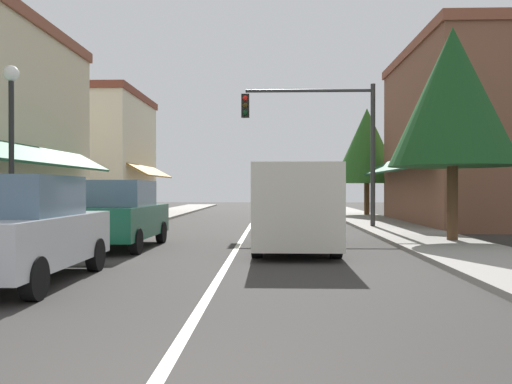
{
  "coord_description": "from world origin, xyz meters",
  "views": [
    {
      "loc": [
        0.94,
        -3.58,
        1.56
      ],
      "look_at": [
        0.45,
        12.21,
        1.46
      ],
      "focal_mm": 37.89,
      "sensor_mm": 36.0,
      "label": 1
    }
  ],
  "objects": [
    {
      "name": "ground_plane",
      "position": [
        0.0,
        18.0,
        0.0
      ],
      "size": [
        80.0,
        80.0,
        0.0
      ],
      "primitive_type": "plane",
      "color": "#33302D"
    },
    {
      "name": "sidewalk_left",
      "position": [
        -5.5,
        18.0,
        0.06
      ],
      "size": [
        2.6,
        56.0,
        0.12
      ],
      "primitive_type": "cube",
      "color": "gray",
      "rests_on": "ground"
    },
    {
      "name": "sidewalk_right",
      "position": [
        5.5,
        18.0,
        0.06
      ],
      "size": [
        2.6,
        56.0,
        0.12
      ],
      "primitive_type": "cube",
      "color": "gray",
      "rests_on": "ground"
    },
    {
      "name": "lane_center_stripe",
      "position": [
        0.0,
        18.0,
        0.0
      ],
      "size": [
        0.14,
        52.0,
        0.01
      ],
      "primitive_type": "cube",
      "color": "silver",
      "rests_on": "ground"
    },
    {
      "name": "storefront_right_block",
      "position": [
        9.77,
        20.0,
        3.84
      ],
      "size": [
        7.26,
        10.2,
        7.68
      ],
      "color": "brown",
      "rests_on": "ground"
    },
    {
      "name": "storefront_far_left",
      "position": [
        -9.08,
        28.0,
        3.58
      ],
      "size": [
        5.89,
        8.2,
        7.16
      ],
      "color": "beige",
      "rests_on": "ground"
    },
    {
      "name": "parked_car_nearest_left",
      "position": [
        -3.17,
        5.1,
        0.88
      ],
      "size": [
        1.83,
        4.12,
        1.77
      ],
      "rotation": [
        0.0,
        0.0,
        0.01
      ],
      "color": "#B7BABF",
      "rests_on": "ground"
    },
    {
      "name": "parked_car_second_left",
      "position": [
        -3.06,
        10.37,
        0.88
      ],
      "size": [
        1.83,
        4.12,
        1.77
      ],
      "rotation": [
        0.0,
        0.0,
        -0.01
      ],
      "color": "#0F4C33",
      "rests_on": "ground"
    },
    {
      "name": "van_in_lane",
      "position": [
        1.48,
        10.09,
        1.15
      ],
      "size": [
        2.03,
        5.2,
        2.12
      ],
      "rotation": [
        0.0,
        0.0,
        -0.01
      ],
      "color": "beige",
      "rests_on": "ground"
    },
    {
      "name": "traffic_signal_mast_arm",
      "position": [
        3.01,
        17.29,
        3.83
      ],
      "size": [
        5.15,
        0.5,
        5.59
      ],
      "color": "#333333",
      "rests_on": "ground"
    },
    {
      "name": "street_lamp_left_near",
      "position": [
        -5.04,
        8.59,
        2.98
      ],
      "size": [
        0.36,
        0.36,
        4.38
      ],
      "color": "black",
      "rests_on": "ground"
    },
    {
      "name": "tree_right_near",
      "position": [
        5.97,
        11.69,
        4.12
      ],
      "size": [
        3.55,
        3.55,
        6.08
      ],
      "color": "#4C331E",
      "rests_on": "ground"
    },
    {
      "name": "tree_right_far",
      "position": [
        6.17,
        26.55,
        3.94
      ],
      "size": [
        3.77,
        3.77,
        6.02
      ],
      "color": "#4C331E",
      "rests_on": "ground"
    }
  ]
}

